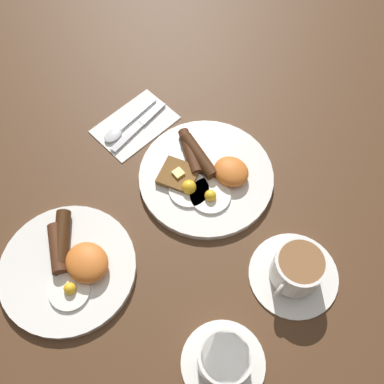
{
  "coord_description": "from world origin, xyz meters",
  "views": [
    {
      "loc": [
        -0.31,
        0.36,
        0.82
      ],
      "look_at": [
        -0.01,
        0.05,
        0.03
      ],
      "focal_mm": 42.0,
      "sensor_mm": 36.0,
      "label": 1
    }
  ],
  "objects_px": {
    "teacup_far": "(224,361)",
    "knife": "(141,123)",
    "breakfast_plate_far": "(70,265)",
    "breakfast_plate_near": "(206,175)",
    "spoon": "(119,130)",
    "teacup_near": "(296,270)"
  },
  "relations": [
    {
      "from": "teacup_far",
      "to": "breakfast_plate_far",
      "type": "bearing_deg",
      "value": 12.8
    },
    {
      "from": "breakfast_plate_far",
      "to": "knife",
      "type": "relative_size",
      "value": 1.53
    },
    {
      "from": "teacup_far",
      "to": "knife",
      "type": "xyz_separation_m",
      "value": [
        0.47,
        -0.25,
        -0.03
      ]
    },
    {
      "from": "breakfast_plate_far",
      "to": "spoon",
      "type": "distance_m",
      "value": 0.32
    },
    {
      "from": "knife",
      "to": "spoon",
      "type": "distance_m",
      "value": 0.05
    },
    {
      "from": "breakfast_plate_near",
      "to": "breakfast_plate_far",
      "type": "relative_size",
      "value": 1.09
    },
    {
      "from": "spoon",
      "to": "breakfast_plate_near",
      "type": "bearing_deg",
      "value": 98.97
    },
    {
      "from": "teacup_far",
      "to": "teacup_near",
      "type": "bearing_deg",
      "value": -87.06
    },
    {
      "from": "breakfast_plate_far",
      "to": "spoon",
      "type": "xyz_separation_m",
      "value": [
        0.17,
        -0.27,
        -0.01
      ]
    },
    {
      "from": "knife",
      "to": "teacup_far",
      "type": "bearing_deg",
      "value": 56.57
    },
    {
      "from": "knife",
      "to": "breakfast_plate_far",
      "type": "bearing_deg",
      "value": 19.54
    },
    {
      "from": "breakfast_plate_near",
      "to": "breakfast_plate_far",
      "type": "height_order",
      "value": "breakfast_plate_far"
    },
    {
      "from": "spoon",
      "to": "teacup_near",
      "type": "bearing_deg",
      "value": 87.42
    },
    {
      "from": "breakfast_plate_far",
      "to": "spoon",
      "type": "height_order",
      "value": "breakfast_plate_far"
    },
    {
      "from": "breakfast_plate_near",
      "to": "knife",
      "type": "bearing_deg",
      "value": -0.06
    },
    {
      "from": "breakfast_plate_near",
      "to": "spoon",
      "type": "bearing_deg",
      "value": 12.62
    },
    {
      "from": "spoon",
      "to": "knife",
      "type": "bearing_deg",
      "value": 153.89
    },
    {
      "from": "teacup_far",
      "to": "spoon",
      "type": "height_order",
      "value": "teacup_far"
    },
    {
      "from": "breakfast_plate_near",
      "to": "spoon",
      "type": "xyz_separation_m",
      "value": [
        0.22,
        0.05,
        -0.0
      ]
    },
    {
      "from": "breakfast_plate_far",
      "to": "knife",
      "type": "height_order",
      "value": "breakfast_plate_far"
    },
    {
      "from": "spoon",
      "to": "breakfast_plate_far",
      "type": "bearing_deg",
      "value": 28.78
    },
    {
      "from": "teacup_far",
      "to": "breakfast_plate_near",
      "type": "bearing_deg",
      "value": -42.07
    }
  ]
}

